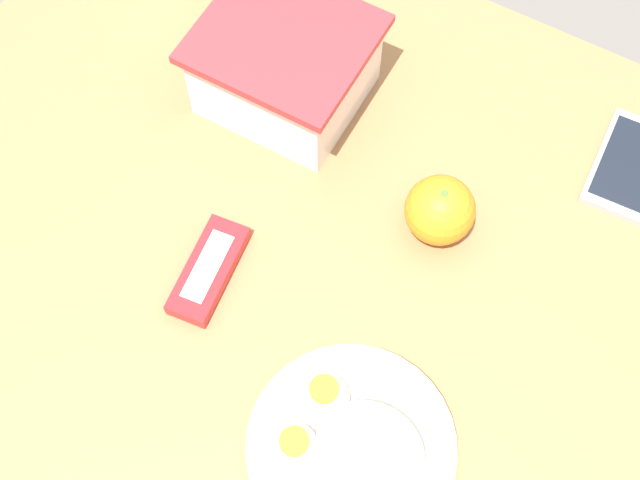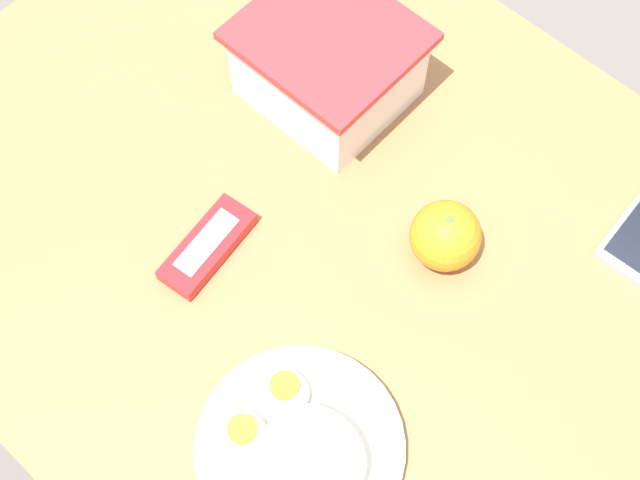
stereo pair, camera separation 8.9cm
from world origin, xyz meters
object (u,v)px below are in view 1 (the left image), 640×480
food_container (286,70)px  orange_fruit (440,210)px  rice_plate (353,445)px  cell_phone (629,166)px  candy_bar (209,270)px

food_container → orange_fruit: food_container is taller
rice_plate → food_container: bearing=128.8°
rice_plate → cell_phone: 0.43m
orange_fruit → food_container: bearing=162.9°
food_container → cell_phone: 0.38m
food_container → rice_plate: (0.25, -0.32, -0.03)m
cell_phone → orange_fruit: bearing=-132.4°
candy_bar → cell_phone: 0.46m
candy_bar → cell_phone: size_ratio=0.91×
cell_phone → candy_bar: bearing=-135.1°
food_container → orange_fruit: size_ratio=2.42×
orange_fruit → candy_bar: orange_fruit is taller
orange_fruit → rice_plate: bearing=-82.0°
orange_fruit → candy_bar: bearing=-137.7°
rice_plate → candy_bar: 0.23m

